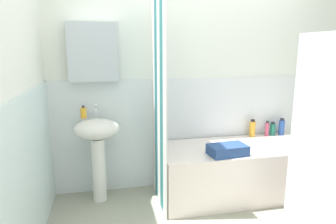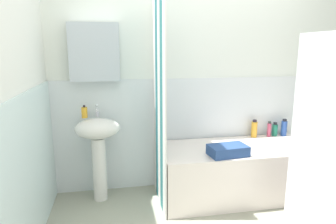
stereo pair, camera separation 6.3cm
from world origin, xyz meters
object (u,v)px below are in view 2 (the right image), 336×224
at_px(lotion_bottle, 284,128).
at_px(body_wash_bottle, 275,130).
at_px(sink, 98,141).
at_px(shampoo_bottle, 254,129).
at_px(bathtub, 236,171).
at_px(soap_dispenser, 84,112).
at_px(conditioner_bottle, 269,129).
at_px(towel_folded, 228,150).

bearing_deg(lotion_bottle, body_wash_bottle, 173.29).
relative_size(sink, shampoo_bottle, 4.22).
distance_m(lotion_bottle, body_wash_bottle, 0.11).
relative_size(sink, bathtub, 0.54).
relative_size(soap_dispenser, body_wash_bottle, 0.81).
bearing_deg(body_wash_bottle, conditioner_bottle, -168.94).
distance_m(bathtub, body_wash_bottle, 0.74).
bearing_deg(bathtub, soap_dispenser, 171.59).
distance_m(bathtub, towel_folded, 0.42).
xyz_separation_m(conditioner_bottle, towel_folded, (-0.69, -0.49, -0.03)).
relative_size(lotion_bottle, shampoo_bottle, 0.98).
bearing_deg(bathtub, body_wash_bottle, 26.60).
distance_m(soap_dispenser, conditioner_bottle, 2.04).
distance_m(sink, conditioner_bottle, 1.90).
height_order(lotion_bottle, shampoo_bottle, shampoo_bottle).
bearing_deg(body_wash_bottle, soap_dispenser, -178.12).
relative_size(bathtub, shampoo_bottle, 7.88).
bearing_deg(shampoo_bottle, towel_folded, -135.65).
relative_size(sink, soap_dispenser, 6.64).
bearing_deg(soap_dispenser, shampoo_bottle, 2.12).
height_order(bathtub, shampoo_bottle, shampoo_bottle).
height_order(body_wash_bottle, shampoo_bottle, shampoo_bottle).
bearing_deg(sink, soap_dispenser, 152.22).
bearing_deg(towel_folded, conditioner_bottle, 35.30).
bearing_deg(towel_folded, bathtub, 48.42).
bearing_deg(body_wash_bottle, bathtub, -153.40).
distance_m(bathtub, conditioner_bottle, 0.67).
bearing_deg(sink, shampoo_bottle, 4.35).
relative_size(bathtub, body_wash_bottle, 10.07).
relative_size(shampoo_bottle, towel_folded, 0.56).
distance_m(soap_dispenser, lotion_bottle, 2.22).
xyz_separation_m(bathtub, conditioner_bottle, (0.50, 0.28, 0.35)).
height_order(sink, bathtub, sink).
height_order(soap_dispenser, bathtub, soap_dispenser).
bearing_deg(soap_dispenser, lotion_bottle, 1.46).
bearing_deg(conditioner_bottle, shampoo_bottle, 175.03).
bearing_deg(conditioner_bottle, towel_folded, -144.70).
distance_m(sink, soap_dispenser, 0.31).
distance_m(bathtub, shampoo_bottle, 0.57).
bearing_deg(bathtub, sink, 173.41).
bearing_deg(lotion_bottle, conditioner_bottle, -178.91).
bearing_deg(lotion_bottle, towel_folded, -150.72).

